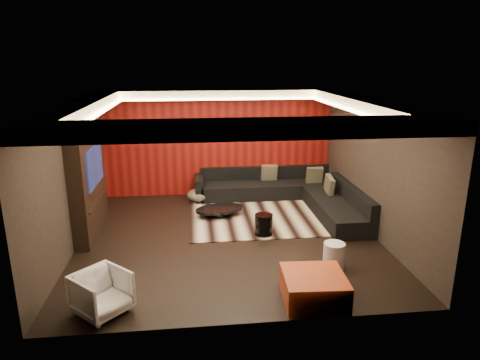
{
  "coord_description": "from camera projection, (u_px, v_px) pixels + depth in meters",
  "views": [
    {
      "loc": [
        -0.7,
        -8.14,
        3.58
      ],
      "look_at": [
        0.3,
        0.6,
        1.05
      ],
      "focal_mm": 32.0,
      "sensor_mm": 36.0,
      "label": 1
    }
  ],
  "objects": [
    {
      "name": "tv_shelf",
      "position": [
        98.0,
        201.0,
        8.92
      ],
      "size": [
        0.04,
        1.6,
        0.04
      ],
      "primitive_type": "cube",
      "color": "black",
      "rests_on": "ground"
    },
    {
      "name": "drum_stool",
      "position": [
        264.0,
        225.0,
        8.87
      ],
      "size": [
        0.46,
        0.46,
        0.44
      ],
      "primitive_type": "cylinder",
      "rotation": [
        0.0,
        0.0,
        0.28
      ],
      "color": "black",
      "rests_on": "rug"
    },
    {
      "name": "floor",
      "position": [
        229.0,
        238.0,
        8.84
      ],
      "size": [
        6.0,
        6.0,
        0.02
      ],
      "primitive_type": "cube",
      "color": "black",
      "rests_on": "ground"
    },
    {
      "name": "white_side_table",
      "position": [
        334.0,
        256.0,
        7.49
      ],
      "size": [
        0.48,
        0.48,
        0.47
      ],
      "primitive_type": "cylinder",
      "rotation": [
        0.0,
        0.0,
        -0.38
      ],
      "color": "silver",
      "rests_on": "floor"
    },
    {
      "name": "wall_right",
      "position": [
        374.0,
        168.0,
        8.78
      ],
      "size": [
        0.02,
        6.0,
        2.8
      ],
      "primitive_type": "cube",
      "color": "black",
      "rests_on": "ground"
    },
    {
      "name": "tv_screen",
      "position": [
        95.0,
        166.0,
        8.71
      ],
      "size": [
        0.04,
        1.3,
        0.8
      ],
      "primitive_type": "cube",
      "color": "black",
      "rests_on": "ground"
    },
    {
      "name": "soffit_front",
      "position": [
        246.0,
        129.0,
        5.51
      ],
      "size": [
        6.0,
        0.6,
        0.22
      ],
      "primitive_type": "cube",
      "color": "silver",
      "rests_on": "ground"
    },
    {
      "name": "coffee_table",
      "position": [
        220.0,
        212.0,
        9.96
      ],
      "size": [
        1.39,
        1.39,
        0.19
      ],
      "primitive_type": "cylinder",
      "rotation": [
        0.0,
        0.0,
        0.25
      ],
      "color": "black",
      "rests_on": "rug"
    },
    {
      "name": "rug",
      "position": [
        273.0,
        213.0,
        10.17
      ],
      "size": [
        4.01,
        3.01,
        0.02
      ],
      "primitive_type": "cube",
      "rotation": [
        0.0,
        0.0,
        0.0
      ],
      "color": "beige",
      "rests_on": "floor"
    },
    {
      "name": "orange_ottoman",
      "position": [
        314.0,
        287.0,
        6.51
      ],
      "size": [
        0.98,
        0.98,
        0.41
      ],
      "primitive_type": "cube",
      "rotation": [
        0.0,
        0.0,
        -0.06
      ],
      "color": "#9D3814",
      "rests_on": "floor"
    },
    {
      "name": "cove_right",
      "position": [
        348.0,
        109.0,
        8.37
      ],
      "size": [
        0.08,
        4.8,
        0.04
      ],
      "primitive_type": "cube",
      "color": "#FFD899",
      "rests_on": "ground"
    },
    {
      "name": "soffit_back",
      "position": [
        219.0,
        94.0,
        10.67
      ],
      "size": [
        6.0,
        0.6,
        0.22
      ],
      "primitive_type": "cube",
      "color": "silver",
      "rests_on": "ground"
    },
    {
      "name": "wall_left",
      "position": [
        71.0,
        176.0,
        8.12
      ],
      "size": [
        0.02,
        6.0,
        2.8
      ],
      "primitive_type": "cube",
      "color": "black",
      "rests_on": "ground"
    },
    {
      "name": "cove_front",
      "position": [
        243.0,
        131.0,
        5.86
      ],
      "size": [
        4.8,
        0.08,
        0.04
      ],
      "primitive_type": "cube",
      "color": "#FFD899",
      "rests_on": "ground"
    },
    {
      "name": "armchair",
      "position": [
        102.0,
        293.0,
        6.14
      ],
      "size": [
        0.98,
        0.98,
        0.64
      ],
      "primitive_type": "imported",
      "rotation": [
        0.0,
        0.0,
        0.8
      ],
      "color": "white",
      "rests_on": "floor"
    },
    {
      "name": "red_feature_wall",
      "position": [
        219.0,
        143.0,
        11.29
      ],
      "size": [
        5.98,
        0.05,
        2.78
      ],
      "primitive_type": "cube",
      "color": "#6B0C0A",
      "rests_on": "ground"
    },
    {
      "name": "soffit_left",
      "position": [
        81.0,
        108.0,
        7.8
      ],
      "size": [
        0.6,
        4.8,
        0.22
      ],
      "primitive_type": "cube",
      "color": "silver",
      "rests_on": "ground"
    },
    {
      "name": "cove_left",
      "position": [
        100.0,
        113.0,
        7.86
      ],
      "size": [
        0.08,
        4.8,
        0.04
      ],
      "primitive_type": "cube",
      "color": "#FFD899",
      "rests_on": "ground"
    },
    {
      "name": "throw_pillows",
      "position": [
        303.0,
        177.0,
        10.95
      ],
      "size": [
        1.55,
        1.65,
        0.5
      ],
      "color": "tan",
      "rests_on": "sectional_sofa"
    },
    {
      "name": "striped_pouf",
      "position": [
        199.0,
        195.0,
        10.96
      ],
      "size": [
        0.77,
        0.77,
        0.32
      ],
      "primitive_type": "ellipsoid",
      "rotation": [
        0.0,
        0.0,
        0.43
      ],
      "color": "#B9A78F",
      "rests_on": "rug"
    },
    {
      "name": "sectional_sofa",
      "position": [
        291.0,
        194.0,
        10.73
      ],
      "size": [
        3.65,
        3.5,
        0.75
      ],
      "color": "black",
      "rests_on": "floor"
    },
    {
      "name": "wall_back",
      "position": [
        218.0,
        143.0,
        11.32
      ],
      "size": [
        6.0,
        0.02,
        2.8
      ],
      "primitive_type": "cube",
      "color": "black",
      "rests_on": "ground"
    },
    {
      "name": "cove_back",
      "position": [
        220.0,
        99.0,
        10.37
      ],
      "size": [
        4.8,
        0.08,
        0.04
      ],
      "primitive_type": "cube",
      "color": "#FFD899",
      "rests_on": "ground"
    },
    {
      "name": "tv_surround",
      "position": [
        88.0,
        182.0,
        8.79
      ],
      "size": [
        0.3,
        2.0,
        2.2
      ],
      "primitive_type": "cube",
      "color": "black",
      "rests_on": "ground"
    },
    {
      "name": "soffit_right",
      "position": [
        365.0,
        104.0,
        8.39
      ],
      "size": [
        0.6,
        4.8,
        0.22
      ],
      "primitive_type": "cube",
      "color": "silver",
      "rests_on": "ground"
    },
    {
      "name": "ceiling",
      "position": [
        228.0,
        100.0,
        8.06
      ],
      "size": [
        6.0,
        6.0,
        0.02
      ],
      "primitive_type": "cube",
      "color": "silver",
      "rests_on": "ground"
    }
  ]
}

